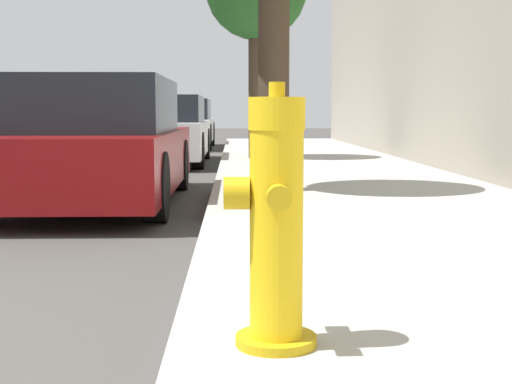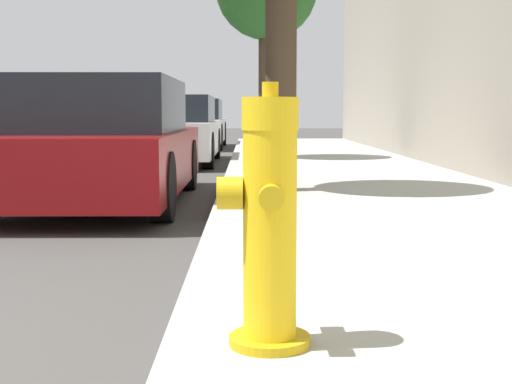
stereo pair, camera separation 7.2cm
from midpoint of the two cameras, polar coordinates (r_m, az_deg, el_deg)
fire_hydrant at (r=2.55m, az=1.83°, el=-2.68°), size 0.34×0.35×0.95m
parked_car_near at (r=7.84m, az=-11.99°, el=3.77°), size 1.80×4.34×1.34m
parked_car_mid at (r=13.77m, az=-6.61°, el=4.89°), size 1.73×4.35×1.29m
parked_car_far at (r=19.63m, az=-5.18°, el=5.42°), size 1.86×4.40×1.33m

